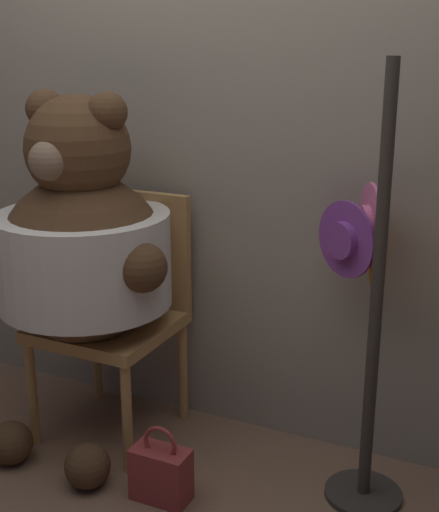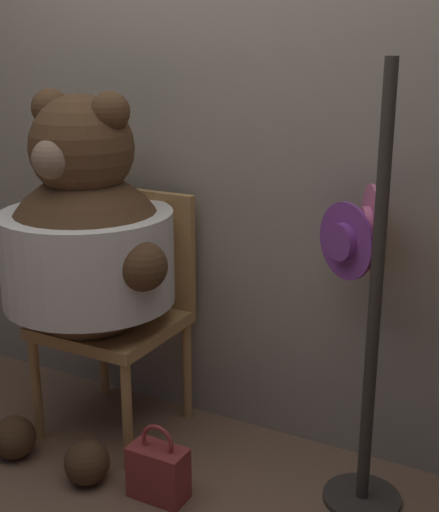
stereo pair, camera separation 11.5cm
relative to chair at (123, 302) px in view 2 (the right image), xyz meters
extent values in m
plane|color=brown|center=(0.31, -0.47, -0.55)|extent=(14.00, 14.00, 0.00)
cube|color=gray|center=(0.31, 0.26, 0.72)|extent=(8.00, 0.10, 2.52)
cylinder|color=#B2844C|center=(-0.23, -0.31, -0.32)|extent=(0.04, 0.04, 0.45)
cylinder|color=#B2844C|center=(0.23, -0.31, -0.32)|extent=(0.04, 0.04, 0.45)
cylinder|color=#B2844C|center=(-0.23, 0.14, -0.32)|extent=(0.04, 0.04, 0.45)
cylinder|color=#B2844C|center=(0.23, 0.14, -0.32)|extent=(0.04, 0.04, 0.45)
cube|color=#B2844C|center=(0.00, -0.09, -0.07)|extent=(0.51, 0.51, 0.05)
cube|color=#B2844C|center=(0.00, 0.15, 0.20)|extent=(0.51, 0.04, 0.49)
sphere|color=#4C331E|center=(-0.04, -0.16, 0.23)|extent=(0.66, 0.66, 0.66)
cylinder|color=silver|center=(-0.04, -0.16, 0.23)|extent=(0.67, 0.67, 0.36)
sphere|color=#4C331E|center=(-0.04, -0.16, 0.66)|extent=(0.40, 0.40, 0.40)
sphere|color=#4C331E|center=(-0.18, -0.16, 0.80)|extent=(0.15, 0.15, 0.15)
sphere|color=#4C331E|center=(0.10, -0.16, 0.80)|extent=(0.15, 0.15, 0.15)
sphere|color=#7A604C|center=(-0.04, -0.33, 0.64)|extent=(0.15, 0.15, 0.15)
sphere|color=#4C331E|center=(-0.35, -0.24, 0.27)|extent=(0.18, 0.18, 0.18)
sphere|color=#4C331E|center=(0.27, -0.24, 0.27)|extent=(0.18, 0.18, 0.18)
sphere|color=#4C331E|center=(-0.22, -0.46, -0.46)|extent=(0.17, 0.17, 0.17)
sphere|color=#4C331E|center=(0.14, -0.46, -0.46)|extent=(0.17, 0.17, 0.17)
cylinder|color=#332D28|center=(1.08, -0.08, -0.54)|extent=(0.28, 0.28, 0.02)
cylinder|color=#332D28|center=(1.08, -0.08, 0.23)|extent=(0.04, 0.04, 1.55)
cylinder|color=#D16693|center=(1.01, 0.05, 0.44)|extent=(0.15, 0.27, 0.30)
cylinder|color=#D16693|center=(1.01, 0.05, 0.44)|extent=(0.12, 0.15, 0.14)
cylinder|color=orange|center=(1.03, 0.05, 0.35)|extent=(0.10, 0.25, 0.26)
cylinder|color=orange|center=(1.03, 0.05, 0.35)|extent=(0.09, 0.13, 0.13)
cylinder|color=#7A388E|center=(0.94, 0.01, 0.39)|extent=(0.24, 0.15, 0.27)
cylinder|color=#7A388E|center=(0.94, 0.01, 0.39)|extent=(0.15, 0.13, 0.13)
cube|color=maroon|center=(0.43, -0.41, -0.45)|extent=(0.21, 0.11, 0.20)
torus|color=maroon|center=(0.43, -0.41, -0.32)|extent=(0.13, 0.02, 0.13)
camera|label=1|loc=(1.57, -2.31, 1.06)|focal=50.00mm
camera|label=2|loc=(1.67, -2.26, 1.06)|focal=50.00mm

